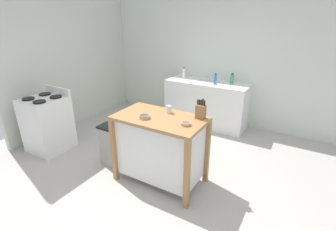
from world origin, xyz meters
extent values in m
plane|color=#ADA8A0|center=(0.00, 0.00, 0.00)|extent=(5.93, 5.93, 0.00)
cube|color=silver|center=(0.00, 2.45, 1.30)|extent=(4.93, 0.10, 2.60)
cube|color=beige|center=(-2.47, 0.93, 1.30)|extent=(0.10, 3.05, 2.60)
cube|color=#9E7042|center=(0.13, 0.03, 0.91)|extent=(1.13, 0.65, 0.04)
cube|color=silver|center=(0.13, 0.03, 0.49)|extent=(1.03, 0.55, 0.79)
cube|color=#9E7042|center=(-0.41, -0.27, 0.44)|extent=(0.06, 0.06, 0.89)
cube|color=#9E7042|center=(0.66, -0.27, 0.44)|extent=(0.06, 0.06, 0.89)
cube|color=#9E7042|center=(-0.41, 0.32, 0.44)|extent=(0.06, 0.06, 0.89)
cube|color=#9E7042|center=(0.66, 0.32, 0.44)|extent=(0.06, 0.06, 0.89)
cube|color=olive|center=(0.57, 0.25, 1.01)|extent=(0.11, 0.09, 0.17)
cylinder|color=black|center=(0.53, 0.25, 1.13)|extent=(0.02, 0.02, 0.06)
cylinder|color=black|center=(0.55, 0.25, 1.13)|extent=(0.02, 0.02, 0.06)
cylinder|color=black|center=(0.57, 0.25, 1.13)|extent=(0.02, 0.02, 0.06)
cylinder|color=black|center=(0.59, 0.25, 1.14)|extent=(0.02, 0.02, 0.08)
cylinder|color=black|center=(0.62, 0.25, 1.13)|extent=(0.02, 0.02, 0.06)
cylinder|color=tan|center=(0.51, -0.03, 0.95)|extent=(0.12, 0.12, 0.03)
cylinder|color=brown|center=(0.51, -0.03, 0.96)|extent=(0.10, 0.10, 0.01)
cylinder|color=tan|center=(-0.01, -0.10, 0.95)|extent=(0.13, 0.13, 0.04)
cylinder|color=brown|center=(-0.01, -0.10, 0.97)|extent=(0.11, 0.11, 0.01)
cylinder|color=silver|center=(0.15, 0.21, 0.98)|extent=(0.07, 0.07, 0.10)
cube|color=gray|center=(-0.68, 0.01, 0.30)|extent=(0.34, 0.26, 0.60)
cube|color=black|center=(-0.68, 0.01, 0.61)|extent=(0.36, 0.28, 0.03)
cube|color=silver|center=(-0.09, 2.10, 0.44)|extent=(1.61, 0.60, 0.89)
cube|color=silver|center=(-0.09, 2.08, 0.87)|extent=(0.44, 0.36, 0.03)
cylinder|color=#B7BCC1|center=(-0.09, 2.24, 1.00)|extent=(0.02, 0.02, 0.22)
cylinder|color=green|center=(0.36, 2.21, 0.97)|extent=(0.07, 0.07, 0.18)
cylinder|color=black|center=(0.36, 2.21, 1.07)|extent=(0.04, 0.04, 0.02)
cylinder|color=white|center=(-0.63, 2.15, 0.99)|extent=(0.06, 0.06, 0.20)
cylinder|color=black|center=(-0.63, 2.15, 1.10)|extent=(0.03, 0.03, 0.02)
cylinder|color=blue|center=(0.10, 2.01, 0.98)|extent=(0.05, 0.05, 0.18)
cylinder|color=black|center=(0.10, 2.01, 1.08)|extent=(0.03, 0.03, 0.02)
cube|color=silver|center=(-1.92, -0.18, 0.44)|extent=(0.60, 0.60, 0.89)
cube|color=silver|center=(-1.92, 0.10, 0.95)|extent=(0.60, 0.04, 0.12)
cylinder|color=black|center=(-2.06, -0.32, 0.90)|extent=(0.18, 0.18, 0.02)
cylinder|color=black|center=(-1.78, -0.32, 0.90)|extent=(0.18, 0.18, 0.02)
cylinder|color=black|center=(-2.06, -0.04, 0.90)|extent=(0.18, 0.18, 0.02)
cylinder|color=black|center=(-1.78, -0.04, 0.90)|extent=(0.18, 0.18, 0.02)
camera|label=1|loc=(1.65, -2.34, 2.09)|focal=26.38mm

